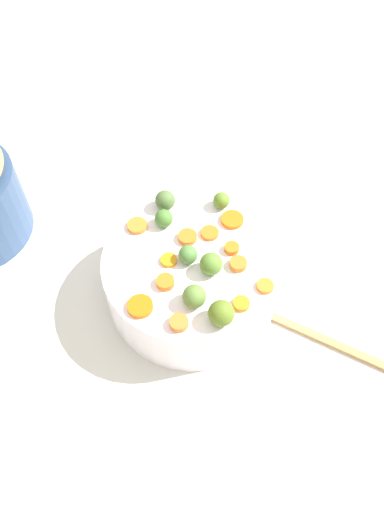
{
  "coord_description": "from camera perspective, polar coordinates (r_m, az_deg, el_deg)",
  "views": [
    {
      "loc": [
        -0.15,
        0.43,
        0.79
      ],
      "look_at": [
        0.04,
        0.01,
        0.14
      ],
      "focal_mm": 35.05,
      "sensor_mm": 36.0,
      "label": 1
    }
  ],
  "objects": [
    {
      "name": "tabletop",
      "position": [
        0.91,
        2.42,
        -4.79
      ],
      "size": [
        2.4,
        2.4,
        0.02
      ],
      "primitive_type": "cube",
      "color": "silver",
      "rests_on": "ground"
    },
    {
      "name": "serving_bowl_carrots",
      "position": [
        0.85,
        0.0,
        -2.47
      ],
      "size": [
        0.3,
        0.3,
        0.11
      ],
      "primitive_type": "cylinder",
      "color": "white",
      "rests_on": "tabletop"
    },
    {
      "name": "carrot_slice_0",
      "position": [
        0.76,
        -5.94,
        -5.73
      ],
      "size": [
        0.04,
        0.04,
        0.01
      ],
      "primitive_type": "cylinder",
      "rotation": [
        0.0,
        0.0,
        4.78
      ],
      "color": "orange",
      "rests_on": "serving_bowl_carrots"
    },
    {
      "name": "carrot_slice_1",
      "position": [
        0.78,
        -3.06,
        -2.99
      ],
      "size": [
        0.03,
        0.03,
        0.01
      ],
      "primitive_type": "cylinder",
      "rotation": [
        0.0,
        0.0,
        0.03
      ],
      "color": "orange",
      "rests_on": "serving_bowl_carrots"
    },
    {
      "name": "carrot_slice_2",
      "position": [
        0.74,
        -1.51,
        -7.62
      ],
      "size": [
        0.04,
        0.04,
        0.01
      ],
      "primitive_type": "cylinder",
      "rotation": [
        0.0,
        0.0,
        1.93
      ],
      "color": "orange",
      "rests_on": "serving_bowl_carrots"
    },
    {
      "name": "carrot_slice_3",
      "position": [
        0.78,
        8.35,
        -3.42
      ],
      "size": [
        0.04,
        0.04,
        0.01
      ],
      "primitive_type": "cylinder",
      "rotation": [
        0.0,
        0.0,
        1.1
      ],
      "color": "orange",
      "rests_on": "serving_bowl_carrots"
    },
    {
      "name": "carrot_slice_4",
      "position": [
        0.85,
        -6.28,
        3.46
      ],
      "size": [
        0.04,
        0.04,
        0.01
      ],
      "primitive_type": "cylinder",
      "rotation": [
        0.0,
        0.0,
        0.3
      ],
      "color": "orange",
      "rests_on": "serving_bowl_carrots"
    },
    {
      "name": "carrot_slice_5",
      "position": [
        0.82,
        4.56,
        0.88
      ],
      "size": [
        0.03,
        0.03,
        0.01
      ],
      "primitive_type": "cylinder",
      "rotation": [
        0.0,
        0.0,
        0.41
      ],
      "color": "orange",
      "rests_on": "serving_bowl_carrots"
    },
    {
      "name": "carrot_slice_6",
      "position": [
        0.8,
        -2.67,
        -0.47
      ],
      "size": [
        0.04,
        0.04,
        0.01
      ],
      "primitive_type": "cylinder",
      "rotation": [
        0.0,
        0.0,
        2.11
      ],
      "color": "orange",
      "rests_on": "serving_bowl_carrots"
    },
    {
      "name": "carrot_slice_7",
      "position": [
        0.86,
        4.61,
        4.15
      ],
      "size": [
        0.05,
        0.05,
        0.01
      ],
      "primitive_type": "cylinder",
      "rotation": [
        0.0,
        0.0,
        0.79
      ],
      "color": "orange",
      "rests_on": "serving_bowl_carrots"
    },
    {
      "name": "carrot_slice_8",
      "position": [
        0.84,
        2.04,
        2.64
      ],
      "size": [
        0.03,
        0.03,
        0.01
      ],
      "primitive_type": "cylinder",
      "rotation": [
        0.0,
        0.0,
        1.66
      ],
      "color": "orange",
      "rests_on": "serving_bowl_carrots"
    },
    {
      "name": "carrot_slice_9",
      "position": [
        0.76,
        5.64,
        -5.45
      ],
      "size": [
        0.03,
        0.03,
        0.01
      ],
      "primitive_type": "cylinder",
      "rotation": [
        0.0,
        0.0,
        4.57
      ],
      "color": "orange",
      "rests_on": "serving_bowl_carrots"
    },
    {
      "name": "carrot_slice_10",
      "position": [
        0.8,
        5.29,
        -0.91
      ],
      "size": [
        0.04,
        0.04,
        0.01
      ],
      "primitive_type": "cylinder",
      "rotation": [
        0.0,
        0.0,
        3.55
      ],
      "color": "orange",
      "rests_on": "serving_bowl_carrots"
    },
    {
      "name": "carrot_slice_11",
      "position": [
        0.83,
        -0.52,
        2.17
      ],
      "size": [
        0.04,
        0.04,
        0.01
      ],
      "primitive_type": "cylinder",
      "rotation": [
        0.0,
        0.0,
        4.05
      ],
      "color": "orange",
      "rests_on": "serving_bowl_carrots"
    },
    {
      "name": "brussels_sprout_0",
      "position": [
        0.75,
        0.1,
        -4.55
      ],
      "size": [
        0.04,
        0.04,
        0.04
      ],
      "primitive_type": "sphere",
      "color": "olive",
      "rests_on": "serving_bowl_carrots"
    },
    {
      "name": "brussels_sprout_1",
      "position": [
        0.84,
        -3.24,
        4.31
      ],
      "size": [
        0.03,
        0.03,
        0.03
      ],
      "primitive_type": "sphere",
      "color": "#487C31",
      "rests_on": "serving_bowl_carrots"
    },
    {
      "name": "brussels_sprout_2",
      "position": [
        0.73,
        3.36,
        -6.54
      ],
      "size": [
        0.04,
        0.04,
        0.04
      ],
      "primitive_type": "sphere",
      "color": "olive",
      "rests_on": "serving_bowl_carrots"
    },
    {
      "name": "brussels_sprout_3",
      "position": [
        0.78,
        2.43,
        -0.99
      ],
      "size": [
        0.04,
        0.04,
        0.04
      ],
      "primitive_type": "sphere",
      "color": "#5A8530",
      "rests_on": "serving_bowl_carrots"
    },
    {
      "name": "brussels_sprout_4",
      "position": [
        0.87,
        3.37,
        6.35
      ],
      "size": [
        0.03,
        0.03,
        0.03
      ],
      "primitive_type": "sphere",
      "color": "olive",
      "rests_on": "serving_bowl_carrots"
    },
    {
      "name": "brussels_sprout_5",
      "position": [
        0.79,
        -0.47,
        0.15
      ],
      "size": [
        0.03,
        0.03,
        0.03
      ],
      "primitive_type": "sphere",
      "color": "#4F803B",
      "rests_on": "serving_bowl_carrots"
    },
    {
      "name": "brussels_sprout_6",
      "position": [
        0.86,
        -3.08,
        6.37
      ],
      "size": [
        0.03,
        0.03,
        0.03
      ],
      "primitive_type": "sphere",
      "color": "#506F39",
      "rests_on": "serving_bowl_carrots"
    }
  ]
}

